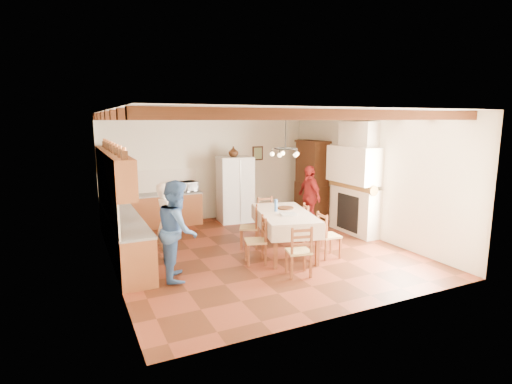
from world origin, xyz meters
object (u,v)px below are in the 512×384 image
(dining_table, at_px, (285,216))
(person_man, at_px, (166,223))
(hutch, at_px, (311,179))
(chair_left_near, at_px, (256,240))
(chair_right_near, at_px, (329,235))
(chair_end_far, at_px, (268,217))
(microwave, at_px, (188,186))
(refrigerator, at_px, (235,189))
(person_woman_blue, at_px, (178,230))
(chair_left_far, at_px, (249,227))
(chair_right_far, at_px, (313,225))
(chair_end_near, at_px, (299,250))
(person_woman_red, at_px, (309,197))

(dining_table, distance_m, person_man, 2.48)
(hutch, bearing_deg, chair_left_near, -133.87)
(dining_table, relative_size, chair_right_near, 2.33)
(chair_left_near, height_order, chair_end_far, same)
(hutch, distance_m, microwave, 3.57)
(chair_end_far, distance_m, person_man, 2.81)
(refrigerator, distance_m, person_woman_blue, 4.24)
(refrigerator, height_order, microwave, refrigerator)
(hutch, relative_size, person_woman_blue, 1.26)
(refrigerator, relative_size, chair_right_near, 1.91)
(chair_end_far, bearing_deg, microwave, 127.48)
(refrigerator, xyz_separation_m, hutch, (2.20, -0.52, 0.21))
(dining_table, xyz_separation_m, chair_right_near, (0.69, -0.66, -0.33))
(person_man, bearing_deg, chair_left_far, -87.53)
(chair_left_far, xyz_separation_m, microwave, (-0.63, 2.69, 0.56))
(chair_right_far, height_order, person_man, person_man)
(chair_right_near, distance_m, person_man, 3.34)
(refrigerator, bearing_deg, chair_right_far, -70.10)
(chair_left_far, height_order, chair_end_far, same)
(chair_left_far, height_order, chair_right_far, same)
(refrigerator, height_order, chair_left_far, refrigerator)
(person_woman_blue, bearing_deg, chair_end_far, -44.22)
(hutch, height_order, chair_left_far, hutch)
(hutch, xyz_separation_m, chair_end_near, (-2.70, -3.73, -0.65))
(chair_left_near, bearing_deg, refrigerator, -179.41)
(chair_end_near, bearing_deg, chair_left_far, -72.36)
(refrigerator, bearing_deg, chair_left_near, -100.82)
(hutch, distance_m, person_woman_red, 1.21)
(chair_right_far, bearing_deg, person_woman_blue, 117.62)
(person_man, bearing_deg, chair_end_far, -75.70)
(refrigerator, relative_size, chair_left_near, 1.91)
(refrigerator, relative_size, person_woman_blue, 1.02)
(chair_left_far, relative_size, person_man, 0.59)
(microwave, bearing_deg, chair_end_far, -69.28)
(chair_right_near, height_order, chair_right_far, same)
(dining_table, height_order, chair_left_far, chair_left_far)
(refrigerator, xyz_separation_m, chair_left_near, (-0.94, -3.33, -0.44))
(dining_table, relative_size, person_woman_blue, 1.25)
(chair_right_far, bearing_deg, chair_end_near, 156.21)
(chair_end_far, relative_size, person_woman_blue, 0.54)
(chair_left_far, xyz_separation_m, person_woman_blue, (-1.88, -1.05, 0.42))
(chair_left_far, height_order, microwave, microwave)
(chair_right_far, relative_size, person_woman_red, 0.58)
(dining_table, xyz_separation_m, person_woman_blue, (-2.43, -0.41, 0.09))
(chair_left_near, bearing_deg, person_man, -101.31)
(chair_left_near, bearing_deg, dining_table, 127.91)
(dining_table, xyz_separation_m, chair_end_near, (-0.41, -1.25, -0.33))
(chair_end_far, height_order, person_woman_red, person_woman_red)
(chair_right_far, relative_size, chair_end_far, 1.00)
(dining_table, distance_m, microwave, 3.53)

